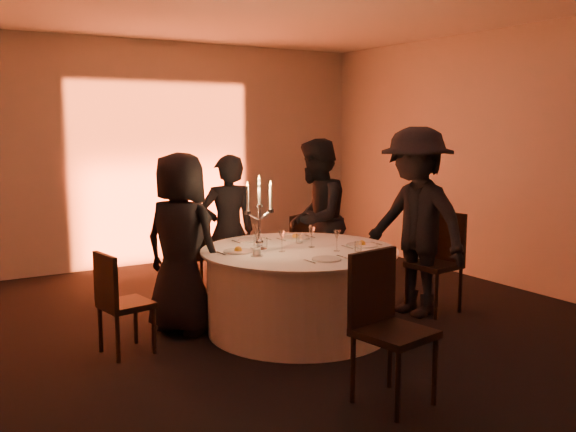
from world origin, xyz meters
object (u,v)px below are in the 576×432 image
chair_front (385,318)px  coffee_cup (257,253)px  chair_left (118,298)px  guest_back_right (316,220)px  chair_back_right (292,246)px  guest_back_left (228,231)px  banquet_table (299,290)px  chair_back_left (192,252)px  candelabra (259,225)px  guest_left (181,243)px  guest_right (416,222)px  chair_right (439,256)px

chair_front → coffee_cup: bearing=87.0°
coffee_cup → chair_left: bearing=164.4°
guest_back_right → chair_back_right: bearing=-134.4°
chair_back_right → guest_back_left: size_ratio=0.55×
guest_back_right → banquet_table: bearing=7.6°
chair_back_left → candelabra: 1.72m
guest_back_right → chair_left: bearing=-26.6°
guest_left → chair_back_left: bearing=-56.7°
banquet_table → candelabra: 0.73m
guest_back_right → candelabra: (-1.10, -0.74, 0.14)m
banquet_table → coffee_cup: (-0.48, -0.08, 0.42)m
guest_right → coffee_cup: 1.76m
chair_back_right → chair_front: (-1.08, -2.97, 0.10)m
guest_back_left → chair_right: bearing=155.0°
chair_front → guest_right: guest_right is taller
chair_back_left → guest_right: 2.52m
guest_back_left → banquet_table: bearing=110.9°
chair_front → banquet_table: bearing=69.3°
chair_back_right → coffee_cup: (-1.26, -1.47, 0.31)m
banquet_table → guest_back_right: bearing=48.8°
chair_right → guest_right: (-0.30, 0.04, 0.37)m
banquet_table → guest_back_left: guest_back_left is taller
chair_left → guest_back_right: 2.47m
coffee_cup → candelabra: bearing=55.7°
coffee_cup → guest_back_right: bearing=37.1°
coffee_cup → guest_back_left: bearing=76.1°
candelabra → chair_back_left: bearing=88.9°
chair_front → candelabra: 1.74m
chair_back_right → chair_front: chair_front is taller
chair_back_right → guest_left: 1.94m
guest_left → coffee_cup: guest_left is taller
chair_back_right → chair_right: (0.79, -1.58, 0.08)m
chair_right → guest_back_right: guest_back_right is taller
guest_back_left → coffee_cup: guest_back_left is taller
banquet_table → chair_back_right: 1.60m
chair_front → guest_back_right: size_ratio=0.60×
chair_front → coffee_cup: size_ratio=9.47×
chair_back_right → guest_back_left: bearing=-9.0°
chair_right → guest_right: size_ratio=0.54×
coffee_cup → candelabra: candelabra is taller
chair_back_left → candelabra: size_ratio=1.24×
chair_front → guest_back_right: (1.05, 2.43, 0.28)m
chair_back_left → guest_back_left: size_ratio=0.54×
guest_left → guest_back_left: (0.73, 0.54, -0.03)m
chair_back_right → guest_back_right: bearing=59.6°
chair_back_left → chair_right: bearing=144.0°
chair_back_right → chair_front: bearing=42.9°
chair_back_right → guest_back_left: guest_back_left is taller
guest_back_left → guest_back_right: (0.95, -0.22, 0.08)m
chair_front → guest_left: size_ratio=0.63×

